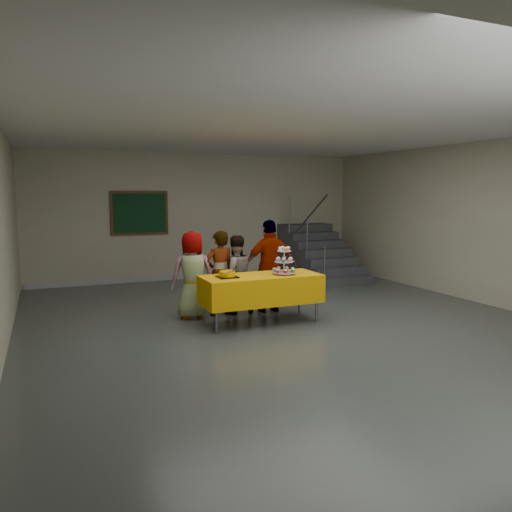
{
  "coord_description": "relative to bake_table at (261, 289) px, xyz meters",
  "views": [
    {
      "loc": [
        -3.47,
        -6.59,
        2.05
      ],
      "look_at": [
        -0.38,
        0.69,
        1.05
      ],
      "focal_mm": 35.0,
      "sensor_mm": 36.0,
      "label": 1
    }
  ],
  "objects": [
    {
      "name": "room_shell",
      "position": [
        0.38,
        -0.47,
        1.57
      ],
      "size": [
        10.0,
        10.04,
        3.02
      ],
      "color": "#4C514C",
      "rests_on": "ground"
    },
    {
      "name": "bake_table",
      "position": [
        0.0,
        0.0,
        0.0
      ],
      "size": [
        1.88,
        0.78,
        0.77
      ],
      "color": "#595960",
      "rests_on": "ground"
    },
    {
      "name": "cupcake_stand",
      "position": [
        0.37,
        -0.06,
        0.39
      ],
      "size": [
        0.38,
        0.38,
        0.44
      ],
      "color": "silver",
      "rests_on": "bake_table"
    },
    {
      "name": "bear_cake",
      "position": [
        -0.56,
        0.01,
        0.27
      ],
      "size": [
        0.32,
        0.36,
        0.12
      ],
      "color": "black",
      "rests_on": "bake_table"
    },
    {
      "name": "schoolchild_a",
      "position": [
        -0.9,
        0.75,
        0.17
      ],
      "size": [
        0.73,
        0.51,
        1.44
      ],
      "primitive_type": "imported",
      "rotation": [
        0.0,
        0.0,
        3.07
      ],
      "color": "slate",
      "rests_on": "ground"
    },
    {
      "name": "schoolchild_b",
      "position": [
        -0.42,
        0.78,
        0.16
      ],
      "size": [
        0.55,
        0.39,
        1.43
      ],
      "primitive_type": "imported",
      "rotation": [
        0.0,
        0.0,
        3.24
      ],
      "color": "slate",
      "rests_on": "ground"
    },
    {
      "name": "schoolchild_c",
      "position": [
        -0.14,
        0.77,
        0.11
      ],
      "size": [
        0.67,
        0.53,
        1.34
      ],
      "primitive_type": "imported",
      "rotation": [
        0.0,
        0.0,
        3.1
      ],
      "color": "slate",
      "rests_on": "ground"
    },
    {
      "name": "schoolchild_d",
      "position": [
        0.46,
        0.64,
        0.24
      ],
      "size": [
        0.97,
        0.48,
        1.6
      ],
      "primitive_type": "imported",
      "rotation": [
        0.0,
        0.0,
        3.04
      ],
      "color": "#5C5C65",
      "rests_on": "ground"
    },
    {
      "name": "staircase",
      "position": [
        3.08,
        3.64,
        -0.07
      ],
      "size": [
        1.3,
        2.4,
        2.04
      ],
      "color": "#424447",
      "rests_on": "ground"
    },
    {
      "name": "noticeboard",
      "position": [
        -1.07,
        4.48,
        1.04
      ],
      "size": [
        1.3,
        0.05,
        1.0
      ],
      "color": "#472B16",
      "rests_on": "ground"
    }
  ]
}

